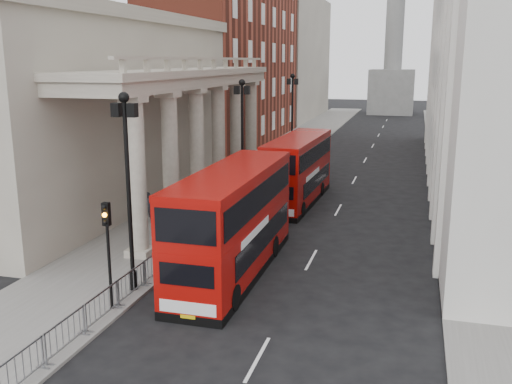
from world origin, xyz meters
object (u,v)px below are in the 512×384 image
lamp_post_north (292,112)px  bus_near (234,220)px  lamp_post_mid (242,132)px  traffic_light (107,236)px  monument_column (395,24)px  pedestrian_c (225,183)px  pedestrian_a (148,208)px  pedestrian_b (197,193)px  lamp_post_south (128,179)px  bus_far (298,169)px

lamp_post_north → bus_near: bearing=-83.2°
lamp_post_mid → traffic_light: bearing=-89.7°
monument_column → bus_near: (-3.15, -84.71, -13.43)m
monument_column → lamp_post_mid: (-6.60, -72.00, -11.07)m
lamp_post_mid → pedestrian_c: bearing=143.4°
traffic_light → lamp_post_north: bearing=90.2°
monument_column → pedestrian_a: bearing=-97.6°
pedestrian_a → pedestrian_b: 4.91m
bus_near → pedestrian_a: bus_near is taller
traffic_light → pedestrian_c: bearing=95.3°
lamp_post_north → pedestrian_c: (-1.69, -14.74, -3.83)m
monument_column → lamp_post_south: 88.94m
bus_near → pedestrian_b: size_ratio=6.60×
pedestrian_c → monument_column: bearing=80.1°
lamp_post_north → bus_far: size_ratio=0.78×
bus_near → bus_far: bearing=89.4°
bus_near → pedestrian_c: 14.95m
bus_far → bus_near: bearing=-88.5°
lamp_post_south → traffic_light: (0.10, -2.02, -1.80)m
pedestrian_b → pedestrian_c: 3.23m
bus_near → bus_far: size_ratio=1.06×
lamp_post_south → pedestrian_b: lamp_post_south is taller
monument_column → lamp_post_north: 57.46m
lamp_post_north → lamp_post_south: bearing=-90.0°
lamp_post_mid → pedestrian_a: 8.55m
pedestrian_a → pedestrian_b: pedestrian_a is taller
monument_column → lamp_post_north: (-6.60, -56.00, -11.07)m
lamp_post_mid → lamp_post_north: (0.00, 16.00, 0.00)m
lamp_post_mid → pedestrian_b: lamp_post_mid is taller
lamp_post_mid → pedestrian_a: bearing=-120.5°
monument_column → traffic_light: bearing=-94.1°
lamp_post_south → pedestrian_c: (-1.69, 17.26, -3.83)m
bus_far → lamp_post_mid: bearing=-157.6°
lamp_post_mid → pedestrian_b: 5.07m
lamp_post_south → monument_column: bearing=85.7°
lamp_post_mid → lamp_post_north: size_ratio=1.00×
lamp_post_north → bus_near: lamp_post_north is taller
pedestrian_a → pedestrian_c: (2.18, 7.84, 0.02)m
pedestrian_a → pedestrian_c: 8.14m
lamp_post_mid → pedestrian_c: 4.37m
lamp_post_mid → pedestrian_b: size_ratio=4.85×
lamp_post_south → pedestrian_b: (-2.63, 14.17, -3.93)m
pedestrian_a → pedestrian_b: (1.25, 4.75, -0.09)m
lamp_post_south → pedestrian_c: 17.76m
monument_column → bus_near: bearing=-92.1°
lamp_post_south → lamp_post_mid: size_ratio=1.00×
lamp_post_mid → bus_near: lamp_post_mid is taller
traffic_light → pedestrian_a: traffic_light is taller
lamp_post_south → traffic_light: bearing=-87.2°
bus_near → bus_far: (0.14, 14.03, -0.17)m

